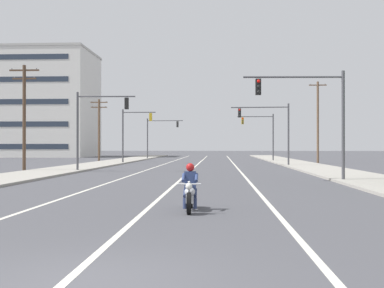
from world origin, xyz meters
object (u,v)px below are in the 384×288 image
Objects in this scene: traffic_signal_near_right at (314,107)px; apartment_building_far_left_block at (25,104)px; utility_pole_left_far at (99,127)px; motorcycle_with_rider at (190,192)px; traffic_signal_mid_left at (132,128)px; utility_pole_right_far at (318,121)px; traffic_signal_mid_right at (271,124)px; traffic_signal_far_right at (263,130)px; traffic_signal_far_left at (158,132)px; utility_pole_left_near at (24,114)px; traffic_signal_near_left at (94,119)px.

apartment_building_far_left_block is (-41.23, 62.88, 5.62)m from traffic_signal_near_right.
utility_pole_left_far is at bearing -52.05° from apartment_building_far_left_block.
motorcycle_with_rider is 0.35× the size of traffic_signal_mid_left.
utility_pole_right_far reaches higher than utility_pole_left_far.
traffic_signal_mid_right is 1.00× the size of traffic_signal_far_right.
traffic_signal_mid_left is at bearing -176.11° from utility_pole_right_far.
utility_pole_right_far is at bearing 73.96° from motorcycle_with_rider.
motorcycle_with_rider is 14.68m from traffic_signal_near_right.
traffic_signal_far_right is (0.49, 37.55, -0.05)m from traffic_signal_near_right.
traffic_signal_far_left is at bearing 87.98° from traffic_signal_mid_left.
utility_pole_left_far is (-20.98, 15.32, 0.29)m from traffic_signal_mid_right.
motorcycle_with_rider is at bearing -115.75° from traffic_signal_near_right.
traffic_signal_mid_left is 18.08m from traffic_signal_far_right.
utility_pole_left_near reaches higher than utility_pole_left_far.
utility_pole_left_near reaches higher than traffic_signal_near_right.
traffic_signal_mid_right is 15.88m from traffic_signal_far_right.
traffic_signal_near_left and traffic_signal_mid_right have the same top height.
utility_pole_left_far is at bearing 106.60° from motorcycle_with_rider.
traffic_signal_far_right is at bearing 52.80° from utility_pole_left_near.
utility_pole_left_near is at bearing 153.92° from traffic_signal_near_right.
utility_pole_right_far is (20.62, -17.50, 0.76)m from traffic_signal_far_left.
traffic_signal_mid_right is 1.00× the size of traffic_signal_far_left.
motorcycle_with_rider is 35.23m from traffic_signal_mid_right.
utility_pole_right_far is 1.15× the size of utility_pole_left_far.
traffic_signal_far_right is 49.13m from apartment_building_far_left_block.
traffic_signal_mid_right is 29.54m from traffic_signal_far_left.
motorcycle_with_rider is at bearing -65.17° from apartment_building_far_left_block.
traffic_signal_near_left is 1.00× the size of traffic_signal_mid_right.
traffic_signal_near_left is 0.76× the size of utility_pole_left_far.
traffic_signal_near_left and traffic_signal_mid_left have the same top height.
traffic_signal_far_left is 0.24× the size of apartment_building_far_left_block.
apartment_building_far_left_block is at bearing 134.97° from traffic_signal_mid_right.
utility_pole_right_far is (12.31, 42.79, 4.31)m from motorcycle_with_rider.
traffic_signal_far_right is at bearing 89.26° from traffic_signal_near_right.
traffic_signal_far_left is 27.06m from utility_pole_right_far.
traffic_signal_near_right is at bearing -90.74° from traffic_signal_far_right.
traffic_signal_mid_left is at bearing -150.00° from traffic_signal_far_right.
utility_pole_left_near is 0.33× the size of apartment_building_far_left_block.
utility_pole_right_far is (6.12, 29.96, 0.76)m from traffic_signal_near_right.
utility_pole_left_far reaches higher than traffic_signal_mid_right.
utility_pole_right_far is (26.54, 19.96, 0.40)m from utility_pole_left_near.
utility_pole_right_far reaches higher than utility_pole_left_near.
traffic_signal_mid_right and traffic_signal_mid_left have the same top height.
utility_pole_left_near is at bearing 121.95° from motorcycle_with_rider.
traffic_signal_mid_left is 0.66× the size of utility_pole_right_far.
traffic_signal_near_left and traffic_signal_far_left have the same top height.
traffic_signal_near_right is at bearing -26.08° from utility_pole_left_near.
traffic_signal_far_right is at bearing 1.45° from utility_pole_left_far.
traffic_signal_near_left reaches higher than motorcycle_with_rider.
utility_pole_right_far is (5.63, -7.59, 0.81)m from traffic_signal_far_right.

